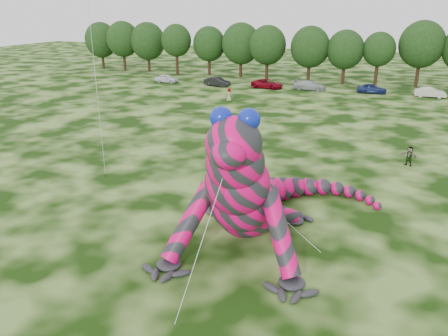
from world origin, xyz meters
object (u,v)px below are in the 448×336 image
inflatable_gecko (251,164)px  tree_10 (420,54)px  tree_3 (177,49)px  car_0 (167,79)px  tree_0 (102,45)px  car_5 (430,92)px  car_1 (217,82)px  spectator_5 (409,156)px  car_3 (310,85)px  tree_5 (241,50)px  tree_4 (209,51)px  tree_9 (378,59)px  tree_1 (123,46)px  car_2 (267,84)px  tree_8 (345,57)px  spectator_0 (231,127)px  car_4 (372,88)px  tree_6 (267,53)px  tree_7 (310,54)px  tree_2 (148,47)px  spectator_4 (229,95)px

inflatable_gecko → tree_10: 57.53m
tree_3 → car_0: size_ratio=2.32×
tree_0 → car_5: size_ratio=2.22×
car_1 → spectator_5: (29.40, -30.03, 0.07)m
tree_3 → car_3: 28.71m
tree_5 → car_0: tree_5 is taller
tree_0 → car_5: bearing=-8.5°
tree_4 → tree_9: bearing=-2.5°
tree_1 → spectator_5: 68.14m
spectator_5 → car_2: bearing=148.7°
tree_4 → tree_8: 25.48m
tree_0 → tree_4: 24.92m
tree_4 → car_5: (38.78, -9.00, -3.82)m
spectator_5 → tree_0: bearing=169.9°
tree_9 → spectator_0: bearing=-107.8°
car_4 → spectator_5: size_ratio=2.67×
tree_6 → tree_7: tree_6 is taller
tree_4 → tree_10: tree_10 is taller
tree_4 → car_4: bearing=-16.1°
tree_5 → tree_8: bearing=-4.4°
tree_8 → tree_3: bearing=179.9°
inflatable_gecko → tree_6: (-14.74, 54.71, 0.66)m
tree_4 → car_2: size_ratio=1.75×
car_4 → car_1: bearing=93.6°
car_2 → tree_2: bearing=78.5°
tree_1 → spectator_4: size_ratio=5.38×
tree_7 → spectator_0: size_ratio=5.67×
car_0 → spectator_5: (38.96, -30.24, 0.12)m
car_1 → tree_5: bearing=8.9°
car_4 → spectator_4: size_ratio=2.39×
spectator_4 → spectator_5: size_ratio=1.12×
car_3 → spectator_5: bearing=-152.7°
spectator_4 → tree_7: bearing=-102.9°
tree_0 → tree_10: tree_10 is taller
tree_6 → tree_10: bearing=4.3°
tree_1 → spectator_0: 53.38m
car_5 → spectator_0: 35.51m
tree_1 → tree_8: 44.15m
spectator_4 → tree_4: bearing=-54.6°
tree_0 → tree_8: size_ratio=1.06×
tree_4 → spectator_5: tree_4 is taller
car_0 → spectator_0: spectator_0 is taller
inflatable_gecko → spectator_4: size_ratio=8.96×
tree_0 → car_0: size_ratio=2.34×
tree_10 → car_4: 11.69m
tree_6 → tree_9: bearing=2.0°
tree_3 → car_0: 10.79m
tree_2 → car_2: bearing=-20.4°
tree_1 → car_5: size_ratio=2.29×
inflatable_gecko → car_1: inflatable_gecko is taller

